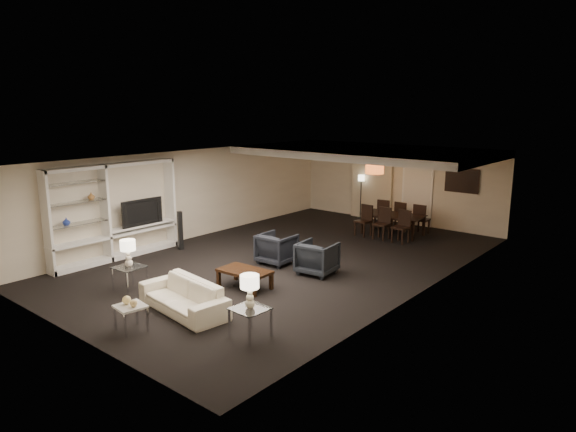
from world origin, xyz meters
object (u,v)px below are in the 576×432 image
at_px(chair_nm, 381,224).
at_px(chair_nr, 401,227).
at_px(vase_blue, 66,222).
at_px(floor_speaker, 180,230).
at_px(chair_fr, 422,219).
at_px(sofa, 183,296).
at_px(coffee_table, 245,279).
at_px(chair_fl, 385,214).
at_px(pendant_light, 375,169).
at_px(marble_table, 131,318).
at_px(side_table_left, 130,278).
at_px(vase_amber, 91,196).
at_px(armchair_right, 317,258).
at_px(chair_nl, 363,221).
at_px(chair_fm, 403,216).
at_px(side_table_right, 250,323).
at_px(floor_lamp, 361,197).
at_px(dining_table, 392,225).
at_px(television, 140,212).
at_px(table_lamp_right, 250,292).
at_px(table_lamp_left, 128,253).
at_px(armchair_left, 277,249).

distance_m(chair_nm, chair_nr, 0.60).
relative_size(vase_blue, chair_nm, 0.20).
bearing_deg(floor_speaker, chair_fr, 72.07).
distance_m(sofa, coffee_table, 1.60).
bearing_deg(chair_fl, pendant_light, 93.92).
bearing_deg(chair_fl, marble_table, 87.79).
distance_m(side_table_left, vase_amber, 2.64).
relative_size(armchair_right, floor_speaker, 0.79).
height_order(side_table_left, chair_nl, chair_nl).
bearing_deg(chair_fm, chair_nm, 94.25).
bearing_deg(chair_fl, floor_speaker, 57.63).
relative_size(sofa, side_table_left, 3.64).
distance_m(side_table_right, floor_lamp, 9.54).
distance_m(marble_table, floor_speaker, 5.00).
xyz_separation_m(coffee_table, dining_table, (0.17, 5.96, 0.11)).
xyz_separation_m(sofa, chair_nl, (-0.43, 6.91, 0.16)).
bearing_deg(chair_fl, television, 57.19).
height_order(vase_blue, vase_amber, vase_amber).
distance_m(table_lamp_right, chair_nl, 7.23).
xyz_separation_m(side_table_left, vase_blue, (-2.18, -0.14, 0.90)).
relative_size(pendant_light, chair_fl, 0.58).
distance_m(floor_speaker, chair_nr, 5.95).
bearing_deg(armchair_right, chair_nm, -90.38).
height_order(marble_table, chair_nl, chair_nl).
height_order(table_lamp_left, chair_nr, table_lamp_left).
relative_size(sofa, coffee_table, 1.82).
distance_m(side_table_left, chair_fl, 8.31).
bearing_deg(chair_nl, marble_table, -81.85).
distance_m(side_table_left, chair_nl, 7.02).
distance_m(armchair_left, side_table_left, 3.48).
height_order(chair_fm, floor_lamp, floor_lamp).
xyz_separation_m(table_lamp_left, chair_fl, (1.27, 8.21, -0.34)).
height_order(side_table_left, table_lamp_right, table_lamp_right).
relative_size(table_lamp_right, television, 0.48).
distance_m(table_lamp_right, dining_table, 7.72).
xyz_separation_m(side_table_left, floor_speaker, (-1.64, 2.61, 0.26)).
bearing_deg(chair_nr, vase_amber, -121.89).
relative_size(armchair_right, chair_fr, 0.90).
xyz_separation_m(vase_amber, chair_fr, (4.65, 7.70, -1.19)).
distance_m(side_table_left, table_lamp_left, 0.53).
xyz_separation_m(chair_nm, chair_fl, (-0.60, 1.30, 0.00)).
relative_size(side_table_right, chair_fl, 0.60).
bearing_deg(table_lamp_left, side_table_right, 0.00).
height_order(armchair_right, floor_lamp, floor_lamp).
relative_size(table_lamp_right, marble_table, 1.24).
height_order(side_table_left, chair_nm, chair_nm).
bearing_deg(armchair_left, side_table_left, 68.73).
distance_m(vase_amber, dining_table, 8.24).
bearing_deg(chair_nl, television, -118.55).
distance_m(table_lamp_right, chair_fl, 8.48).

